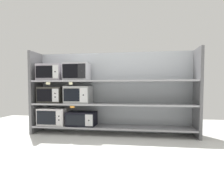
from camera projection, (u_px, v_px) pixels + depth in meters
name	position (u px, v px, depth m)	size (l,w,h in m)	color
ground	(101.00, 152.00, 2.60)	(6.95, 6.00, 0.02)	silver
back_panel	(114.00, 92.00, 3.79)	(3.15, 0.04, 1.55)	#9EA3A8
upright_left	(36.00, 92.00, 3.76)	(0.05, 0.45, 1.55)	#5B5B5E
upright_right	(198.00, 93.00, 3.33)	(0.05, 0.45, 1.55)	#5B5B5E
shelf_0	(112.00, 127.00, 3.58)	(2.95, 0.45, 0.03)	#99999E
microwave_0	(53.00, 116.00, 3.73)	(0.53, 0.38, 0.32)	silver
microwave_1	(82.00, 119.00, 3.65)	(0.53, 0.38, 0.26)	black
shelf_1	(112.00, 104.00, 3.56)	(2.95, 0.45, 0.03)	#99999E
microwave_2	(51.00, 95.00, 3.71)	(0.45, 0.34, 0.30)	#34322D
microwave_3	(78.00, 95.00, 3.64)	(0.47, 0.39, 0.32)	#A1A2A2
price_tag_0	(72.00, 107.00, 3.43)	(0.08, 0.00, 0.04)	orange
shelf_2	(112.00, 81.00, 3.54)	(2.95, 0.45, 0.03)	#99999E
microwave_4	(51.00, 73.00, 3.69)	(0.46, 0.38, 0.31)	#A39BA7
microwave_5	(77.00, 72.00, 3.62)	(0.45, 0.36, 0.33)	#B5B4BA
price_tag_1	(48.00, 83.00, 3.47)	(0.09, 0.00, 0.04)	beige
price_tag_2	(71.00, 83.00, 3.41)	(0.07, 0.00, 0.05)	beige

